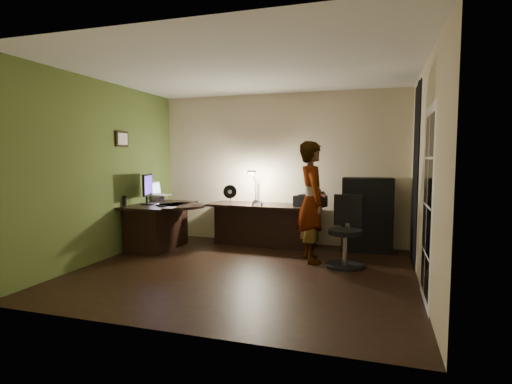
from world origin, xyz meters
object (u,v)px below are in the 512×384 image
(monitor, at_px, (147,193))
(office_chair, at_px, (345,232))
(cabinet, at_px, (367,215))
(person, at_px, (312,202))
(desk_right, at_px, (264,225))
(desk_left, at_px, (160,226))

(monitor, bearing_deg, office_chair, -20.80)
(cabinet, distance_m, person, 1.23)
(desk_right, relative_size, cabinet, 1.60)
(desk_left, relative_size, person, 0.74)
(desk_left, height_order, monitor, monitor)
(desk_left, distance_m, person, 2.67)
(cabinet, xyz_separation_m, office_chair, (-0.26, -1.08, -0.10))
(desk_left, bearing_deg, office_chair, -3.39)
(desk_right, xyz_separation_m, cabinet, (1.75, 0.11, 0.24))
(desk_left, xyz_separation_m, monitor, (-0.16, -0.13, 0.57))
(desk_left, relative_size, monitor, 2.36)
(cabinet, bearing_deg, desk_left, -169.52)
(desk_left, distance_m, cabinet, 3.50)
(desk_right, distance_m, person, 1.38)
(cabinet, xyz_separation_m, monitor, (-3.55, -0.97, 0.34))
(desk_right, relative_size, person, 1.09)
(desk_right, xyz_separation_m, monitor, (-1.80, -0.86, 0.59))
(desk_left, xyz_separation_m, person, (2.62, -0.08, 0.52))
(desk_left, height_order, office_chair, office_chair)
(cabinet, xyz_separation_m, person, (-0.77, -0.92, 0.29))
(desk_right, bearing_deg, desk_left, -153.04)
(monitor, xyz_separation_m, office_chair, (3.29, -0.11, -0.45))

